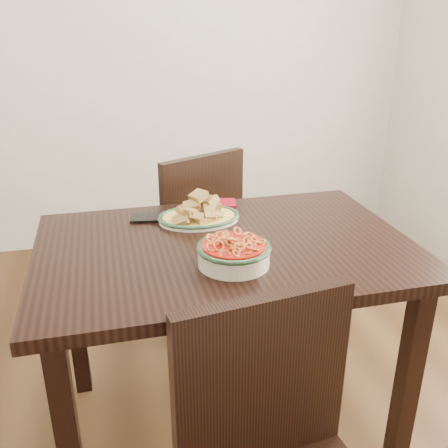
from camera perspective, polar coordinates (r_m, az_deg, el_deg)
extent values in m
plane|color=#372211|center=(2.07, -2.69, -21.19)|extent=(3.50, 3.50, 0.00)
cube|color=beige|center=(3.23, -9.69, 20.02)|extent=(3.50, 0.10, 2.60)
cube|color=black|center=(1.63, 0.17, -2.86)|extent=(1.21, 0.81, 0.04)
cube|color=black|center=(1.55, -17.33, -22.61)|extent=(0.06, 0.06, 0.71)
cube|color=black|center=(1.78, 20.29, -16.32)|extent=(0.06, 0.06, 0.71)
cube|color=black|center=(2.06, -16.65, -9.92)|extent=(0.06, 0.06, 0.71)
cube|color=black|center=(2.24, 11.33, -6.62)|extent=(0.06, 0.06, 0.71)
cube|color=black|center=(2.42, -4.96, -1.86)|extent=(0.56, 0.56, 0.04)
cube|color=black|center=(2.73, -3.85, -4.07)|extent=(0.04, 0.04, 0.41)
cube|color=black|center=(2.58, -10.07, -6.14)|extent=(0.04, 0.04, 0.41)
cube|color=black|center=(2.49, 0.68, -6.83)|extent=(0.04, 0.04, 0.41)
cube|color=black|center=(2.32, -5.91, -9.37)|extent=(0.04, 0.04, 0.41)
cube|color=black|center=(2.19, -2.38, 2.25)|extent=(0.40, 0.21, 0.44)
cube|color=black|center=(1.18, 4.39, -17.48)|extent=(0.42, 0.10, 0.44)
ellipsoid|color=white|center=(1.80, -2.88, 0.66)|extent=(0.29, 0.22, 0.02)
ellipsoid|color=gold|center=(1.80, -2.89, 0.83)|extent=(0.28, 0.21, 0.01)
torus|color=#1A3921|center=(1.80, -2.89, 0.89)|extent=(0.23, 0.23, 0.01)
cylinder|color=beige|center=(1.48, 1.11, -3.58)|extent=(0.21, 0.21, 0.06)
torus|color=#17321B|center=(1.47, 1.12, -2.66)|extent=(0.22, 0.22, 0.02)
cylinder|color=#971106|center=(1.46, 1.12, -2.49)|extent=(0.19, 0.19, 0.01)
cube|color=black|center=(1.83, -8.28, 0.73)|extent=(0.16, 0.10, 0.01)
cube|color=maroon|center=(1.95, -0.31, 2.37)|extent=(0.13, 0.11, 0.01)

